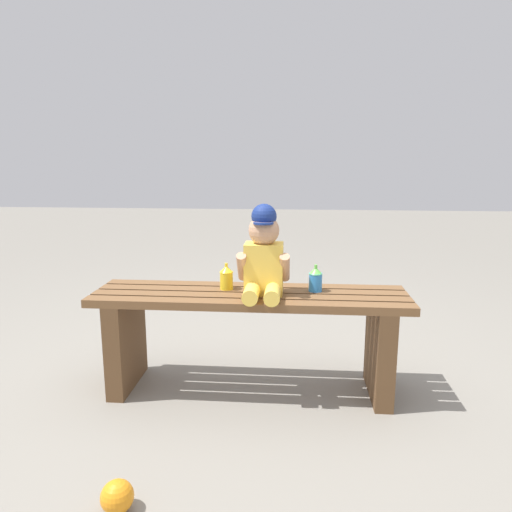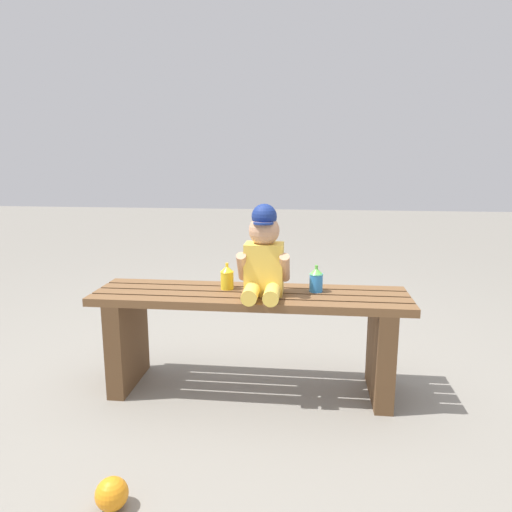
{
  "view_description": "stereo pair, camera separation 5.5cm",
  "coord_description": "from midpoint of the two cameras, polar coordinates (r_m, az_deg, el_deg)",
  "views": [
    {
      "loc": [
        0.2,
        -2.08,
        1.08
      ],
      "look_at": [
        0.03,
        -0.05,
        0.66
      ],
      "focal_mm": 33.44,
      "sensor_mm": 36.0,
      "label": 1
    },
    {
      "loc": [
        0.25,
        -2.07,
        1.08
      ],
      "look_at": [
        0.03,
        -0.05,
        0.66
      ],
      "focal_mm": 33.44,
      "sensor_mm": 36.0,
      "label": 2
    }
  ],
  "objects": [
    {
      "name": "ground_plane",
      "position": [
        2.35,
        -1.4,
        -15.61
      ],
      "size": [
        16.0,
        16.0,
        0.0
      ],
      "primitive_type": "plane",
      "color": "gray"
    },
    {
      "name": "park_bench",
      "position": [
        2.22,
        -1.44,
        -8.42
      ],
      "size": [
        1.43,
        0.36,
        0.48
      ],
      "color": "brown",
      "rests_on": "ground_plane"
    },
    {
      "name": "child_figure",
      "position": [
        2.09,
        0.16,
        0.01
      ],
      "size": [
        0.23,
        0.27,
        0.4
      ],
      "color": "#F2C64C",
      "rests_on": "park_bench"
    },
    {
      "name": "sippy_cup_left",
      "position": [
        2.21,
        -4.27,
        -2.53
      ],
      "size": [
        0.06,
        0.06,
        0.12
      ],
      "color": "yellow",
      "rests_on": "park_bench"
    },
    {
      "name": "sippy_cup_right",
      "position": [
        2.19,
        6.41,
        -2.73
      ],
      "size": [
        0.06,
        0.06,
        0.12
      ],
      "color": "#338CE5",
      "rests_on": "park_bench"
    },
    {
      "name": "toy_ball",
      "position": [
        1.71,
        -17.27,
        -25.79
      ],
      "size": [
        0.1,
        0.1,
        0.1
      ],
      "primitive_type": "sphere",
      "color": "orange",
      "rests_on": "ground_plane"
    }
  ]
}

